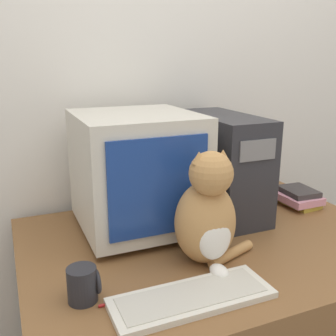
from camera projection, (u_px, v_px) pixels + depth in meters
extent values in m
cube|color=silver|center=(157.00, 78.00, 1.76)|extent=(7.00, 0.05, 2.50)
cube|color=brown|center=(209.00, 320.00, 1.53)|extent=(1.34, 0.94, 0.70)
cube|color=beige|center=(138.00, 225.00, 1.52)|extent=(0.30, 0.27, 0.02)
cube|color=beige|center=(137.00, 169.00, 1.46)|extent=(0.43, 0.44, 0.42)
cube|color=navy|center=(159.00, 187.00, 1.26)|extent=(0.34, 0.01, 0.33)
cube|color=#28282D|center=(222.00, 165.00, 1.62)|extent=(0.21, 0.47, 0.41)
cube|color=slate|center=(258.00, 150.00, 1.38)|extent=(0.15, 0.01, 0.07)
cube|color=silver|center=(192.00, 298.00, 1.06)|extent=(0.45, 0.16, 0.02)
cube|color=beige|center=(192.00, 294.00, 1.06)|extent=(0.40, 0.13, 0.00)
ellipsoid|color=#B7844C|center=(205.00, 222.00, 1.24)|extent=(0.21, 0.19, 0.27)
ellipsoid|color=white|center=(215.00, 237.00, 1.18)|extent=(0.11, 0.06, 0.15)
sphere|color=#B7844C|center=(211.00, 173.00, 1.16)|extent=(0.14, 0.14, 0.13)
cone|color=#B7844C|center=(199.00, 157.00, 1.14)|extent=(0.04, 0.04, 0.04)
cone|color=#B7844C|center=(223.00, 155.00, 1.16)|extent=(0.04, 0.04, 0.04)
ellipsoid|color=white|center=(219.00, 271.00, 1.18)|extent=(0.06, 0.08, 0.04)
cylinder|color=#B7844C|center=(231.00, 254.00, 1.28)|extent=(0.19, 0.10, 0.03)
cube|color=gold|center=(298.00, 203.00, 1.75)|extent=(0.12, 0.18, 0.02)
cube|color=pink|center=(296.00, 197.00, 1.75)|extent=(0.15, 0.21, 0.03)
cube|color=#383333|center=(299.00, 191.00, 1.74)|extent=(0.14, 0.17, 0.02)
cylinder|color=maroon|center=(127.00, 300.00, 1.06)|extent=(0.16, 0.01, 0.01)
cylinder|color=#232328|center=(82.00, 285.00, 1.05)|extent=(0.08, 0.08, 0.10)
torus|color=#232328|center=(97.00, 281.00, 1.07)|extent=(0.01, 0.07, 0.07)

